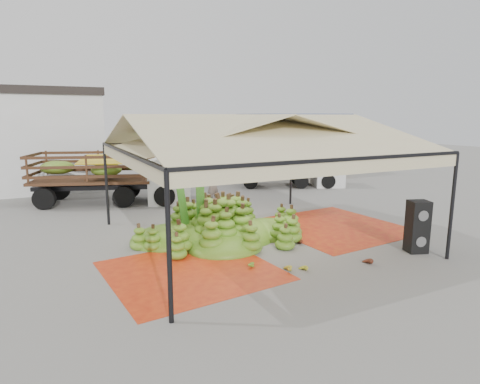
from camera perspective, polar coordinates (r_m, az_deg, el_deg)
name	(u,v)px	position (r m, az deg, el deg)	size (l,w,h in m)	color
ground	(255,239)	(13.18, 2.11, -6.73)	(90.00, 90.00, 0.00)	slate
canopy_tent	(255,138)	(12.59, 2.22, 7.74)	(8.10, 8.10, 4.00)	black
building_tan	(292,143)	(28.95, 7.43, 6.95)	(6.30, 5.30, 4.10)	tan
tarp_left	(191,270)	(10.70, -6.97, -11.02)	(4.10, 3.91, 0.01)	#D84514
tarp_right	(333,226)	(15.03, 13.08, -4.78)	(4.47, 4.69, 0.01)	#CC5213
banana_heap	(224,218)	(13.30, -2.36, -3.69)	(6.02, 4.95, 1.29)	#476E17
hand_yellow_a	(285,267)	(10.63, 6.43, -10.60)	(0.45, 0.37, 0.21)	gold
hand_yellow_b	(302,268)	(10.69, 8.83, -10.62)	(0.40, 0.33, 0.18)	gold
hand_red_a	(297,241)	(12.74, 8.10, -6.98)	(0.45, 0.37, 0.21)	#501A12
hand_red_b	(366,261)	(11.52, 17.54, -9.32)	(0.46, 0.38, 0.21)	#5D2B15
hand_green	(248,263)	(10.86, 1.18, -10.10)	(0.41, 0.34, 0.19)	#55851B
hanging_bunches	(350,160)	(12.77, 15.36, 4.35)	(3.24, 0.24, 0.20)	#377318
speaker_stack	(417,227)	(12.88, 23.92, -4.52)	(0.69, 0.65, 1.55)	black
banana_leaves	(191,240)	(13.14, -6.95, -6.86)	(0.96, 1.36, 3.70)	#2F6D1D
vendor	(213,185)	(18.13, -3.90, 1.02)	(0.66, 0.43, 1.80)	gray
truck_left	(120,171)	(19.22, -16.73, 2.88)	(7.36, 4.51, 2.39)	#472617
truck_right	(294,164)	(23.10, 7.76, 3.93)	(6.20, 4.23, 2.02)	#4A2C18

